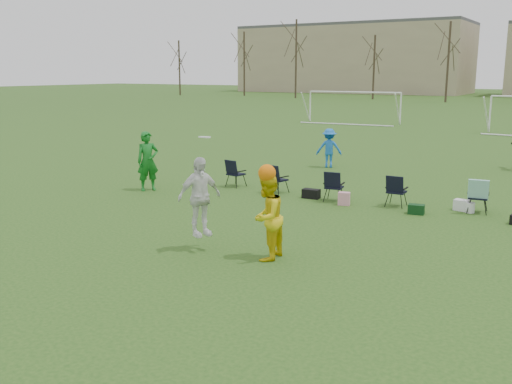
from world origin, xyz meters
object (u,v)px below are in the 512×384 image
Objects in this scene: fielder_green_near at (148,161)px; fielder_blue at (329,148)px; center_contest at (239,208)px; goal_left at (354,98)px.

fielder_blue is at bearing 10.44° from fielder_green_near.
fielder_green_near is 1.23× the size of fielder_blue.
fielder_blue is 0.63× the size of center_contest.
goal_left reaches higher than fielder_green_near.
center_contest is 0.36× the size of goal_left.
fielder_blue is at bearing -75.98° from goal_left.
center_contest is at bearing -89.49° from fielder_green_near.
fielder_green_near is 28.32m from goal_left.
fielder_blue is 21.68m from goal_left.
goal_left reaches higher than fielder_blue.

